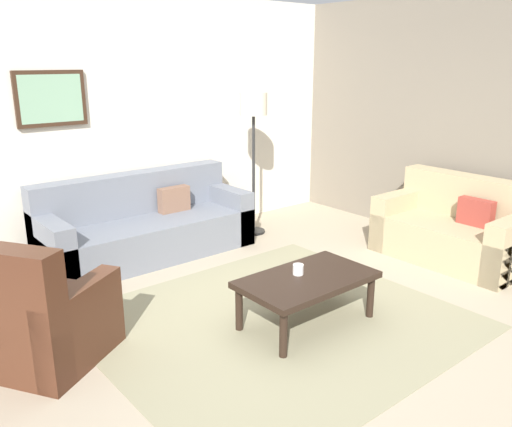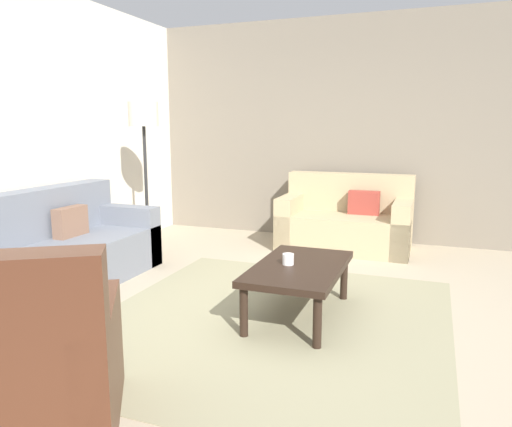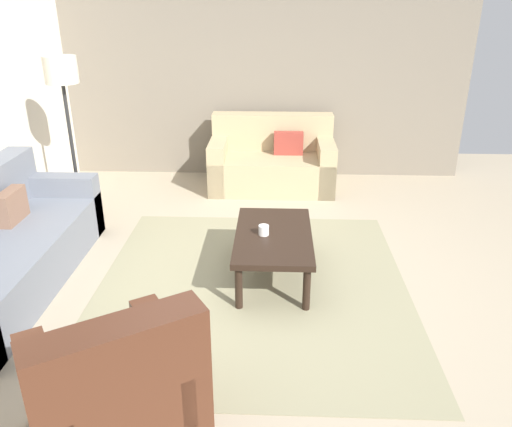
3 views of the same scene
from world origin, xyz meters
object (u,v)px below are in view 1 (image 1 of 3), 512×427
object	(u,v)px
cup	(298,269)
framed_artwork	(51,99)
couch_loveseat	(456,231)
lamp_standing	(254,119)
armchair_leather	(36,324)
couch_main	(144,228)
coffee_table	(307,283)

from	to	relation	value
cup	framed_artwork	size ratio (longest dim) A/B	0.12
couch_loveseat	cup	size ratio (longest dim) A/B	17.46
lamp_standing	framed_artwork	size ratio (longest dim) A/B	2.45
cup	lamp_standing	bearing A→B (deg)	59.58
armchair_leather	couch_loveseat	bearing A→B (deg)	-10.20
couch_main	coffee_table	size ratio (longest dim) A/B	2.07
coffee_table	lamp_standing	world-z (taller)	lamp_standing
couch_main	lamp_standing	bearing A→B (deg)	-7.98
couch_main	coffee_table	world-z (taller)	couch_main
armchair_leather	lamp_standing	distance (m)	3.48
couch_loveseat	lamp_standing	size ratio (longest dim) A/B	0.89
lamp_standing	framed_artwork	bearing A→B (deg)	164.47
couch_main	framed_artwork	bearing A→B (deg)	151.60
couch_main	couch_loveseat	world-z (taller)	same
couch_main	cup	distance (m)	2.22
couch_main	armchair_leather	xyz separation A→B (m)	(-1.64, -1.50, 0.01)
armchair_leather	coffee_table	size ratio (longest dim) A/B	1.00
framed_artwork	coffee_table	bearing A→B (deg)	-70.20
coffee_table	cup	world-z (taller)	cup
armchair_leather	coffee_table	world-z (taller)	armchair_leather
coffee_table	cup	distance (m)	0.13
coffee_table	lamp_standing	bearing A→B (deg)	61.04
couch_loveseat	lamp_standing	world-z (taller)	lamp_standing
cup	coffee_table	bearing A→B (deg)	-74.73
couch_main	cup	xyz separation A→B (m)	(0.21, -2.21, 0.15)
couch_main	couch_loveseat	bearing A→B (deg)	-41.68
couch_main	framed_artwork	distance (m)	1.63
couch_loveseat	framed_artwork	xyz separation A→B (m)	(-3.26, 2.65, 1.40)
armchair_leather	cup	bearing A→B (deg)	-20.84
couch_main	cup	size ratio (longest dim) A/B	26.22
couch_loveseat	lamp_standing	xyz separation A→B (m)	(-1.13, 2.06, 1.11)
couch_loveseat	couch_main	bearing A→B (deg)	138.32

